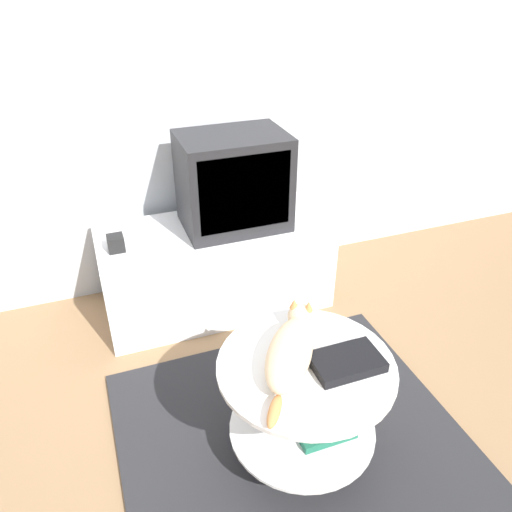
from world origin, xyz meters
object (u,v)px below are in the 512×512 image
object	(u,v)px
speaker	(116,243)
cat	(291,349)
tv	(233,182)
dvd_box	(347,362)

from	to	relation	value
speaker	cat	distance (m)	1.16
speaker	tv	bearing A→B (deg)	5.59
tv	dvd_box	size ratio (longest dim) A/B	2.19
cat	speaker	bearing A→B (deg)	60.38
tv	dvd_box	xyz separation A→B (m)	(0.03, -1.21, -0.22)
dvd_box	cat	world-z (taller)	cat
tv	cat	xyz separation A→B (m)	(-0.14, -1.11, -0.19)
cat	tv	bearing A→B (deg)	27.26
tv	cat	distance (m)	1.13
tv	speaker	distance (m)	0.68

